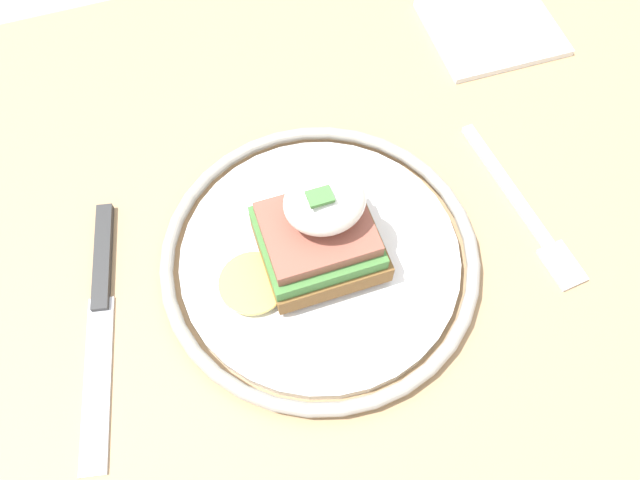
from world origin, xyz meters
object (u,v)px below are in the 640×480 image
(plate, at_px, (320,257))
(fork, at_px, (524,210))
(sandwich, at_px, (319,233))
(napkin, at_px, (492,27))
(knife, at_px, (101,306))

(plate, distance_m, fork, 0.17)
(sandwich, bearing_deg, plate, 118.06)
(sandwich, relative_size, napkin, 1.04)
(plate, bearing_deg, fork, 176.89)
(knife, bearing_deg, plate, 174.60)
(fork, bearing_deg, sandwich, -3.29)
(sandwich, relative_size, knife, 0.60)
(napkin, bearing_deg, knife, 22.65)
(plate, relative_size, knife, 1.18)
(plate, xyz_separation_m, knife, (0.16, -0.02, -0.01))
(sandwich, distance_m, napkin, 0.29)
(knife, bearing_deg, fork, 175.75)
(plate, relative_size, sandwich, 1.97)
(plate, bearing_deg, sandwich, -61.94)
(fork, relative_size, knife, 0.80)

